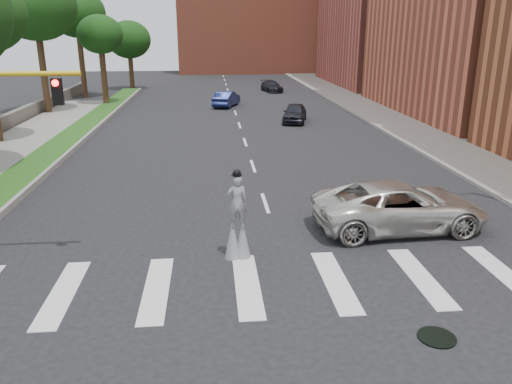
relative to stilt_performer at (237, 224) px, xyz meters
name	(u,v)px	position (x,y,z in m)	size (l,w,h in m)	color
ground_plane	(298,301)	(1.45, -2.85, -1.15)	(160.00, 160.00, 0.00)	black
grass_median	(63,144)	(-10.05, 17.15, -1.03)	(2.00, 60.00, 0.25)	#1D4915
median_curb	(80,143)	(-9.00, 17.15, -1.01)	(0.20, 60.00, 0.28)	gray
sidewalk_right	(403,124)	(13.95, 22.15, -1.06)	(5.00, 90.00, 0.18)	slate
manhole	(437,337)	(4.45, -4.85, -1.13)	(0.90, 0.90, 0.04)	black
building_far	(398,4)	(23.45, 51.15, 8.85)	(16.00, 22.00, 20.00)	#AC4A3F
building_backdrop	(256,17)	(7.45, 75.15, 7.85)	(26.00, 14.00, 18.00)	#B85539
stilt_performer	(237,224)	(0.00, 0.00, 0.00)	(0.84, 0.53, 2.94)	#382416
suv_crossing	(400,206)	(6.00, 1.90, -0.29)	(2.88, 6.25, 1.74)	silver
car_near	(295,113)	(5.88, 24.17, -0.43)	(1.71, 4.25, 1.45)	black
car_mid	(227,99)	(0.83, 33.00, -0.43)	(1.54, 4.41, 1.45)	#16204F
car_far	(272,86)	(6.53, 44.42, -0.54)	(1.73, 4.26, 1.24)	black
tree_4	(35,6)	(-14.73, 30.19, 7.63)	(6.60, 6.60, 11.64)	#382416
tree_5	(77,14)	(-13.98, 40.67, 7.35)	(5.74, 5.74, 11.01)	#382416
tree_6	(100,35)	(-10.67, 34.74, 5.29)	(4.16, 4.16, 8.32)	#382416
tree_7	(129,40)	(-10.08, 48.14, 4.63)	(5.14, 5.14, 8.01)	#382416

